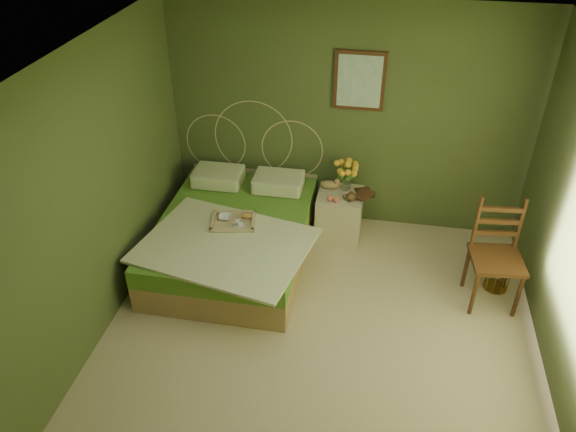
% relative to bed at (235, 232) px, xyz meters
% --- Properties ---
extents(floor, '(4.50, 4.50, 0.00)m').
position_rel_bed_xyz_m(floor, '(1.08, -1.28, -0.31)').
color(floor, beige).
rests_on(floor, ground).
extents(ceiling, '(4.50, 4.50, 0.00)m').
position_rel_bed_xyz_m(ceiling, '(1.08, -1.28, 2.29)').
color(ceiling, silver).
rests_on(ceiling, wall_back).
extents(wall_back, '(4.00, 0.00, 4.00)m').
position_rel_bed_xyz_m(wall_back, '(1.08, 0.97, 0.99)').
color(wall_back, '#485A2F').
rests_on(wall_back, floor).
extents(wall_left, '(0.00, 4.50, 4.50)m').
position_rel_bed_xyz_m(wall_left, '(-0.92, -1.28, 0.99)').
color(wall_left, '#485A2F').
rests_on(wall_left, floor).
extents(wall_art, '(0.54, 0.04, 0.64)m').
position_rel_bed_xyz_m(wall_art, '(1.18, 0.94, 1.44)').
color(wall_art, '#3E2511').
rests_on(wall_art, wall_back).
extents(bed, '(1.82, 2.30, 1.43)m').
position_rel_bed_xyz_m(bed, '(0.00, 0.00, 0.00)').
color(bed, '#AB7E55').
rests_on(bed, floor).
extents(nightstand, '(0.50, 0.50, 0.98)m').
position_rel_bed_xyz_m(nightstand, '(1.08, 0.60, 0.04)').
color(nightstand, beige).
rests_on(nightstand, floor).
extents(chair, '(0.53, 0.53, 1.08)m').
position_rel_bed_xyz_m(chair, '(2.67, -0.18, 0.29)').
color(chair, '#3E2511').
rests_on(chair, floor).
extents(birdcage, '(0.25, 0.25, 0.38)m').
position_rel_bed_xyz_m(birdcage, '(2.78, -0.05, -0.13)').
color(birdcage, '#B97E3B').
rests_on(birdcage, floor).
extents(book_lower, '(0.25, 0.28, 0.02)m').
position_rel_bed_xyz_m(book_lower, '(1.26, 0.61, 0.25)').
color(book_lower, '#381E0F').
rests_on(book_lower, nightstand).
extents(book_upper, '(0.26, 0.29, 0.02)m').
position_rel_bed_xyz_m(book_upper, '(1.26, 0.61, 0.27)').
color(book_upper, '#472819').
rests_on(book_upper, nightstand).
extents(cereal_bowl, '(0.16, 0.16, 0.03)m').
position_rel_bed_xyz_m(cereal_bowl, '(-0.06, -0.10, 0.25)').
color(cereal_bowl, white).
rests_on(cereal_bowl, bed).
extents(coffee_cup, '(0.08, 0.08, 0.07)m').
position_rel_bed_xyz_m(coffee_cup, '(0.12, -0.21, 0.27)').
color(coffee_cup, white).
rests_on(coffee_cup, bed).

